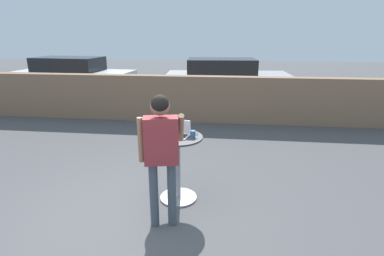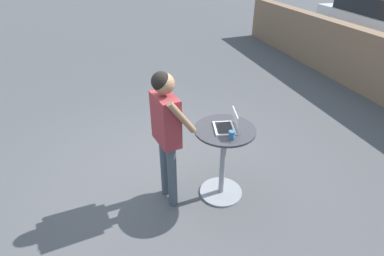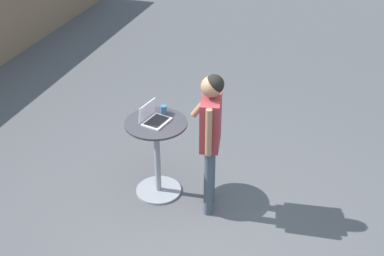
# 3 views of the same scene
# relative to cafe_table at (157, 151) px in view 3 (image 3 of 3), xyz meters

# --- Properties ---
(ground_plane) EXTENTS (50.00, 50.00, 0.00)m
(ground_plane) POSITION_rel_cafe_table_xyz_m (-0.52, -0.68, -0.59)
(ground_plane) COLOR #4C4C4F
(cafe_table) EXTENTS (0.72, 0.72, 0.98)m
(cafe_table) POSITION_rel_cafe_table_xyz_m (0.00, 0.00, 0.00)
(cafe_table) COLOR gray
(cafe_table) RESTS_ON ground_plane
(laptop) EXTENTS (0.35, 0.32, 0.22)m
(laptop) POSITION_rel_cafe_table_xyz_m (0.01, 0.03, 0.43)
(laptop) COLOR silver
(laptop) RESTS_ON cafe_table
(coffee_mug) EXTENTS (0.11, 0.07, 0.10)m
(coffee_mug) POSITION_rel_cafe_table_xyz_m (0.22, -0.01, 0.44)
(coffee_mug) COLOR #336084
(coffee_mug) RESTS_ON cafe_table
(standing_person) EXTENTS (0.55, 0.43, 1.71)m
(standing_person) POSITION_rel_cafe_table_xyz_m (-0.08, -0.67, 0.50)
(standing_person) COLOR #424C56
(standing_person) RESTS_ON ground_plane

